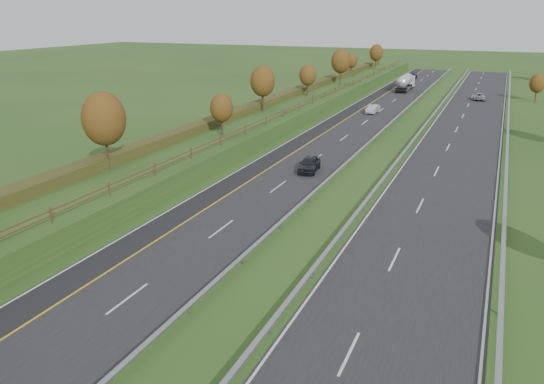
{
  "coord_description": "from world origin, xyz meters",
  "views": [
    {
      "loc": [
        20.76,
        -11.86,
        16.7
      ],
      "look_at": [
        3.86,
        27.37,
        2.2
      ],
      "focal_mm": 35.0,
      "sensor_mm": 36.0,
      "label": 1
    }
  ],
  "objects_px": {
    "car_silver_mid": "(373,109)",
    "car_oncoming": "(479,96)",
    "car_dark_near": "(309,164)",
    "car_small_far": "(411,76)",
    "road_tanker": "(405,82)"
  },
  "relations": [
    {
      "from": "car_silver_mid",
      "to": "car_oncoming",
      "type": "distance_m",
      "value": 28.26
    },
    {
      "from": "car_small_far",
      "to": "car_silver_mid",
      "type": "bearing_deg",
      "value": -83.51
    },
    {
      "from": "road_tanker",
      "to": "car_silver_mid",
      "type": "distance_m",
      "value": 31.25
    },
    {
      "from": "car_silver_mid",
      "to": "car_small_far",
      "type": "height_order",
      "value": "car_small_far"
    },
    {
      "from": "car_dark_near",
      "to": "car_small_far",
      "type": "xyz_separation_m",
      "value": [
        -3.87,
        91.47,
        -0.04
      ]
    },
    {
      "from": "road_tanker",
      "to": "car_dark_near",
      "type": "height_order",
      "value": "road_tanker"
    },
    {
      "from": "car_dark_near",
      "to": "car_silver_mid",
      "type": "xyz_separation_m",
      "value": [
        -1.77,
        38.13,
        -0.09
      ]
    },
    {
      "from": "car_dark_near",
      "to": "car_silver_mid",
      "type": "height_order",
      "value": "car_dark_near"
    },
    {
      "from": "car_dark_near",
      "to": "car_silver_mid",
      "type": "bearing_deg",
      "value": 85.48
    },
    {
      "from": "car_dark_near",
      "to": "car_oncoming",
      "type": "xyz_separation_m",
      "value": [
        14.43,
        61.28,
        -0.11
      ]
    },
    {
      "from": "car_silver_mid",
      "to": "car_oncoming",
      "type": "bearing_deg",
      "value": 58.39
    },
    {
      "from": "car_oncoming",
      "to": "car_dark_near",
      "type": "bearing_deg",
      "value": 72.85
    },
    {
      "from": "car_dark_near",
      "to": "car_small_far",
      "type": "relative_size",
      "value": 0.89
    },
    {
      "from": "road_tanker",
      "to": "car_oncoming",
      "type": "height_order",
      "value": "road_tanker"
    },
    {
      "from": "car_silver_mid",
      "to": "car_small_far",
      "type": "distance_m",
      "value": 53.39
    }
  ]
}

